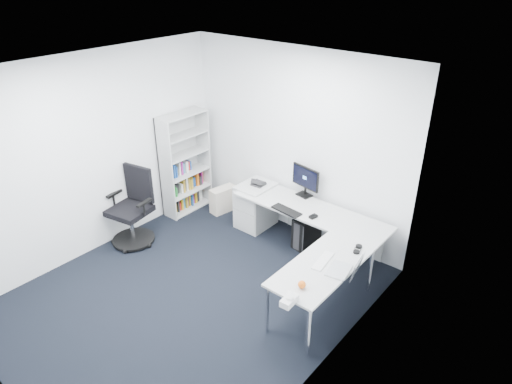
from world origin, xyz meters
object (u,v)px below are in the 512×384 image
Objects in this scene: task_chair at (129,209)px; laptop at (340,262)px; bookshelf at (185,163)px; monitor at (305,181)px; l_desk at (296,239)px.

task_chair is 3.43× the size of laptop.
bookshelf is 3.40× the size of monitor.
bookshelf is at bearing 178.68° from l_desk.
task_chair is at bearing -84.05° from bookshelf.
bookshelf reaches higher than task_chair.
l_desk is 2.23m from bookshelf.
l_desk is at bearing 18.62° from task_chair.
l_desk is at bearing -54.44° from monitor.
monitor reaches higher than laptop.
bookshelf reaches higher than laptop.
bookshelf is 4.98× the size of laptop.
bookshelf reaches higher than monitor.
monitor is 1.77m from laptop.
task_chair is at bearing -125.49° from monitor.
l_desk is 2.36m from task_chair.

